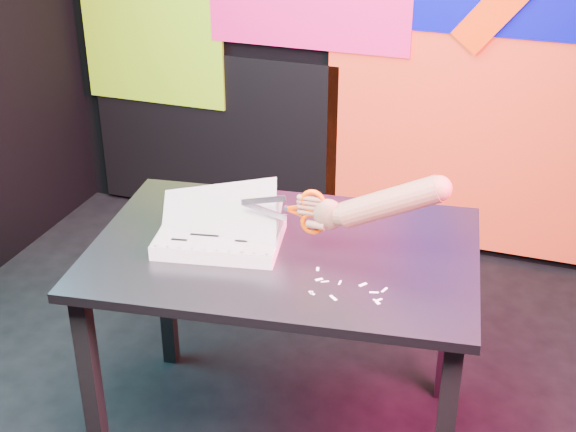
% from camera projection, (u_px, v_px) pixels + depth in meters
% --- Properties ---
extents(room, '(3.01, 3.01, 2.71)m').
position_uv_depth(room, '(234.00, 49.00, 2.19)').
color(room, black).
rests_on(room, ground).
extents(backdrop, '(2.88, 0.05, 2.08)m').
position_uv_depth(backdrop, '(374.00, 53.00, 3.59)').
color(backdrop, '#F4421F').
rests_on(backdrop, ground).
extents(work_table, '(1.26, 0.92, 0.75)m').
position_uv_depth(work_table, '(284.00, 273.00, 2.48)').
color(work_table, black).
rests_on(work_table, ground).
extents(printout_stack, '(0.43, 0.33, 0.20)m').
position_uv_depth(printout_stack, '(220.00, 236.00, 2.45)').
color(printout_stack, white).
rests_on(printout_stack, work_table).
extents(scissors, '(0.26, 0.02, 0.15)m').
position_uv_depth(scissors, '(307.00, 211.00, 2.34)').
color(scissors, silver).
rests_on(scissors, printout_stack).
extents(hand_forearm, '(0.43, 0.09, 0.21)m').
position_uv_depth(hand_forearm, '(380.00, 204.00, 2.26)').
color(hand_forearm, '#905743').
rests_on(hand_forearm, work_table).
extents(paper_clippings, '(0.22, 0.15, 0.00)m').
position_uv_depth(paper_clippings, '(347.00, 289.00, 2.22)').
color(paper_clippings, white).
rests_on(paper_clippings, work_table).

